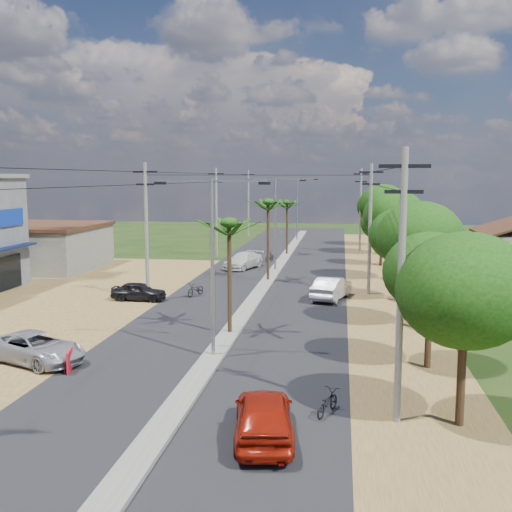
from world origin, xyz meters
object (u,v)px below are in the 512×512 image
at_px(moto_rider_east, 327,404).
at_px(car_white_far, 243,261).
at_px(car_red_near, 264,416).
at_px(car_silver_mid, 332,288).
at_px(car_parked_silver, 36,349).
at_px(car_parked_dark, 139,292).
at_px(roadside_sign, 70,361).

bearing_deg(moto_rider_east, car_white_far, -53.43).
height_order(car_red_near, car_silver_mid, car_red_near).
bearing_deg(car_white_far, car_parked_silver, -80.26).
bearing_deg(car_parked_dark, car_parked_silver, -178.95).
height_order(car_silver_mid, roadside_sign, car_silver_mid).
relative_size(car_silver_mid, car_white_far, 0.94).
bearing_deg(car_parked_silver, car_white_far, 13.18).
bearing_deg(car_red_near, roadside_sign, -38.85).
distance_m(car_silver_mid, moto_rider_east, 19.61).
bearing_deg(moto_rider_east, car_parked_dark, -31.59).
height_order(car_white_far, roadside_sign, car_white_far).
distance_m(car_red_near, car_parked_dark, 22.39).
relative_size(car_parked_silver, roadside_sign, 4.27).
distance_m(car_parked_silver, moto_rider_east, 13.31).
height_order(car_red_near, car_white_far, car_red_near).
xyz_separation_m(moto_rider_east, roadside_sign, (-10.70, 3.04, 0.05)).
relative_size(car_white_far, car_parked_silver, 1.02).
relative_size(car_red_near, roadside_sign, 4.01).
height_order(car_parked_silver, moto_rider_east, car_parked_silver).
bearing_deg(car_red_near, car_parked_dark, -69.15).
bearing_deg(car_white_far, car_red_near, -60.72).
distance_m(car_white_far, roadside_sign, 29.15).
xyz_separation_m(car_red_near, car_silver_mid, (1.68, 21.83, -0.01)).
bearing_deg(car_white_far, moto_rider_east, -56.82).
height_order(car_silver_mid, car_parked_dark, car_silver_mid).
xyz_separation_m(car_white_far, moto_rider_east, (8.19, -32.08, -0.29)).
distance_m(car_red_near, car_silver_mid, 21.89).
distance_m(car_red_near, car_parked_silver, 12.47).
bearing_deg(car_parked_dark, car_silver_mid, -78.87).
bearing_deg(car_silver_mid, moto_rider_east, 106.53).
bearing_deg(car_white_far, car_silver_mid, -38.50).
bearing_deg(car_parked_dark, moto_rider_east, -142.81).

